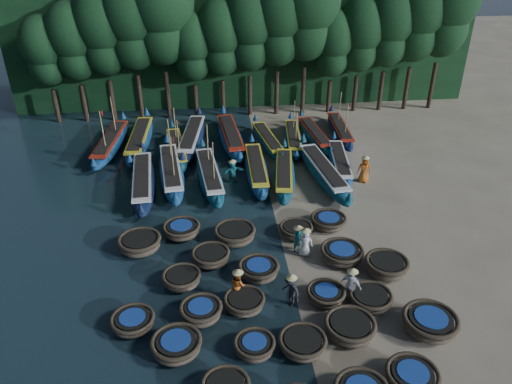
{
  "coord_description": "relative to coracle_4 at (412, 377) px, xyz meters",
  "views": [
    {
      "loc": [
        -3.68,
        -20.77,
        15.81
      ],
      "look_at": [
        -1.03,
        4.26,
        1.3
      ],
      "focal_mm": 35.0,
      "sensor_mm": 36.0,
      "label": 1
    }
  ],
  "objects": [
    {
      "name": "coracle_17",
      "position": [
        -5.06,
        6.87,
        0.05
      ],
      "size": [
        2.04,
        2.04,
        0.78
      ],
      "rotation": [
        0.0,
        0.0,
        0.01
      ],
      "color": "brown",
      "rests_on": "ground"
    },
    {
      "name": "tree_1",
      "position": [
        -17.21,
        28.69,
        6.24
      ],
      "size": [
        4.09,
        4.09,
        9.65
      ],
      "color": "black",
      "rests_on": "ground"
    },
    {
      "name": "tree_13",
      "position": [
        10.39,
        28.69,
        7.59
      ],
      "size": [
        4.92,
        4.92,
        11.6
      ],
      "color": "black",
      "rests_on": "ground"
    },
    {
      "name": "fisherman_5",
      "position": [
        -5.69,
        16.59,
        0.43
      ],
      "size": [
        1.55,
        0.91,
        1.79
      ],
      "rotation": [
        0.0,
        0.0,
        0.32
      ],
      "color": "#165C60",
      "rests_on": "ground"
    },
    {
      "name": "long_boat_15",
      "position": [
        -0.75,
        22.14,
        0.09
      ],
      "size": [
        2.05,
        7.35,
        3.14
      ],
      "rotation": [
        0.0,
        0.0,
        -0.11
      ],
      "color": "navy",
      "rests_on": "ground"
    },
    {
      "name": "coracle_22",
      "position": [
        -6.0,
        10.0,
        0.07
      ],
      "size": [
        2.74,
        2.74,
        0.83
      ],
      "rotation": [
        0.0,
        0.0,
        -0.39
      ],
      "color": "brown",
      "rests_on": "ground"
    },
    {
      "name": "coracle_21",
      "position": [
        -8.87,
        10.81,
        0.01
      ],
      "size": [
        2.48,
        2.48,
        0.72
      ],
      "rotation": [
        0.0,
        0.0,
        0.37
      ],
      "color": "brown",
      "rests_on": "ground"
    },
    {
      "name": "coracle_9",
      "position": [
        1.77,
        2.57,
        0.07
      ],
      "size": [
        2.65,
        2.65,
        0.82
      ],
      "rotation": [
        0.0,
        0.0,
        -0.22
      ],
      "color": "brown",
      "rests_on": "ground"
    },
    {
      "name": "coracle_7",
      "position": [
        -3.79,
        2.09,
        -0.01
      ],
      "size": [
        2.35,
        2.35,
        0.68
      ],
      "rotation": [
        0.0,
        0.0,
        0.32
      ],
      "color": "brown",
      "rests_on": "ground"
    },
    {
      "name": "tree_10",
      "position": [
        3.49,
        28.69,
        5.57
      ],
      "size": [
        3.68,
        3.68,
        8.68
      ],
      "color": "black",
      "rests_on": "ground"
    },
    {
      "name": "tree_8",
      "position": [
        -1.11,
        28.69,
        7.59
      ],
      "size": [
        4.92,
        4.92,
        11.6
      ],
      "color": "black",
      "rests_on": "ground"
    },
    {
      "name": "foliage_wall",
      "position": [
        -3.51,
        32.19,
        4.6
      ],
      "size": [
        40.0,
        3.0,
        10.0
      ],
      "primitive_type": "cube",
      "color": "black",
      "rests_on": "ground"
    },
    {
      "name": "tree_2",
      "position": [
        -14.91,
        28.69,
        6.92
      ],
      "size": [
        4.51,
        4.51,
        10.63
      ],
      "color": "black",
      "rests_on": "ground"
    },
    {
      "name": "long_boat_14",
      "position": [
        -2.73,
        21.9,
        0.1
      ],
      "size": [
        2.45,
        7.4,
        1.32
      ],
      "rotation": [
        0.0,
        0.0,
        0.16
      ],
      "color": "#0D454E",
      "rests_on": "ground"
    },
    {
      "name": "long_boat_11",
      "position": [
        -9.46,
        21.13,
        0.11
      ],
      "size": [
        2.26,
        7.61,
        3.26
      ],
      "rotation": [
        0.0,
        0.0,
        0.12
      ],
      "color": "#0D454E",
      "rests_on": "ground"
    },
    {
      "name": "long_boat_8",
      "position": [
        1.72,
        17.67,
        0.11
      ],
      "size": [
        2.24,
        7.61,
        1.35
      ],
      "rotation": [
        0.0,
        0.0,
        -0.12
      ],
      "color": "navy",
      "rests_on": "ground"
    },
    {
      "name": "ground",
      "position": [
        -3.51,
        8.69,
        -0.4
      ],
      "size": [
        120.0,
        120.0,
        0.0
      ],
      "primitive_type": "plane",
      "color": "gray",
      "rests_on": "ground"
    },
    {
      "name": "coracle_5",
      "position": [
        -8.87,
        2.47,
        0.03
      ],
      "size": [
        2.41,
        2.41,
        0.75
      ],
      "rotation": [
        0.0,
        0.0,
        -0.28
      ],
      "color": "brown",
      "rests_on": "ground"
    },
    {
      "name": "coracle_16",
      "position": [
        -7.35,
        8.24,
        0.01
      ],
      "size": [
        2.07,
        2.07,
        0.73
      ],
      "rotation": [
        0.0,
        0.0,
        -0.15
      ],
      "color": "brown",
      "rests_on": "ground"
    },
    {
      "name": "long_boat_6",
      "position": [
        -2.33,
        16.45,
        0.13
      ],
      "size": [
        2.58,
        7.9,
        1.41
      ],
      "rotation": [
        0.0,
        0.0,
        -0.16
      ],
      "color": "#0D454E",
      "rests_on": "ground"
    },
    {
      "name": "coracle_4",
      "position": [
        0.0,
        0.0,
        0.0
      ],
      "size": [
        2.55,
        2.55,
        0.7
      ],
      "rotation": [
        0.0,
        0.0,
        -0.43
      ],
      "color": "brown",
      "rests_on": "ground"
    },
    {
      "name": "coracle_12",
      "position": [
        -5.94,
        4.74,
        -0.01
      ],
      "size": [
        1.89,
        1.89,
        0.69
      ],
      "rotation": [
        0.0,
        0.0,
        0.06
      ],
      "color": "brown",
      "rests_on": "ground"
    },
    {
      "name": "fisherman_6",
      "position": [
        2.85,
        15.84,
        0.55
      ],
      "size": [
        1.03,
        0.88,
        1.99
      ],
      "rotation": [
        0.0,
        0.0,
        5.86
      ],
      "color": "#BE5A19",
      "rests_on": "ground"
    },
    {
      "name": "tree_9",
      "position": [
        1.19,
        28.69,
        8.27
      ],
      "size": [
        5.34,
        5.34,
        12.58
      ],
      "color": "black",
      "rests_on": "ground"
    },
    {
      "name": "long_boat_9",
      "position": [
        -14.32,
        22.46,
        0.19
      ],
      "size": [
        2.47,
        8.75,
        3.74
      ],
      "rotation": [
        0.0,
        0.0,
        -0.11
      ],
      "color": "navy",
      "rests_on": "ground"
    },
    {
      "name": "coracle_13",
      "position": [
        -2.19,
        4.85,
        -0.01
      ],
      "size": [
        2.01,
        2.01,
        0.67
      ],
      "rotation": [
        0.0,
        0.0,
        -0.23
      ],
      "color": "brown",
      "rests_on": "ground"
    },
    {
      "name": "fisherman_1",
      "position": [
        -2.8,
        8.81,
        0.47
      ],
      "size": [
        0.65,
        0.59,
        1.69
      ],
      "rotation": [
        0.0,
        0.0,
        0.56
      ],
      "color": "#165C60",
      "rests_on": "ground"
    },
    {
      "name": "long_boat_17",
      "position": [
        3.15,
        23.21,
        0.11
      ],
      "size": [
        1.69,
        7.66,
        3.26
      ],
      "rotation": [
        0.0,
        0.0,
        -0.05
      ],
      "color": "#0F163A",
      "rests_on": "ground"
    },
    {
      "name": "fisherman_3",
      "position": [
        -3.83,
        4.79,
        0.46
      ],
      "size": [
        1.06,
        1.22,
        1.84
      ],
      "rotation": [
        0.0,
        0.0,
        5.25
      ],
      "color": "black",
      "rests_on": "ground"
    },
    {
      "name": "long_boat_13",
      "position": [
        -5.44,
        22.73,
        0.2
      ],
      "size": [
        2.3,
        9.04,
        1.6
      ],
      "rotation": [
        0.0,
        0.0,
        0.08
      ],
      "color": "navy",
      "rests_on": "ground"
    },
    {
      "name": "tree_14",
      "position": [
        12.69,
        28.69,
        8.27
      ],
      "size": [
        5.34,
        5.34,
        12.58
      ],
      "color": "black",
      "rests_on": "ground"
    },
    {
      "name": "coracle_11",
      "position": [
        -7.87,
        4.31,
        0.04
      ],
      "size": [
        2.19,
        2.19,
        0.77
      ],
      "rotation": [
        0.0,
        0.0,
        -0.3
      ],
      "color": "brown",
      "rests_on": "ground"
    },
    {
      "name": "fisherman_0",
      "position": [
        -2.48,
        8.41,
        0.45
      ],
      "size": [
        0.89,
        0.74,
        1.77
      ],
      "rotation": [
        0.0,
        0.0,
        2.78
      ],
      "color": "silver",
      "rests_on": "ground"
    },
    {
      "name": "coracle_18",
      "position": [
        -0.69,
        7.78,
        0.02
      ],
      "size": [
        2.63,
        2.63,
        0.73
      ],
      "rotation": [
        0.0,
        0.0,
        -0.33
      ],
      "color": "brown",
      "rests_on": "ground"
    },
    {
      "name": "coracle_10",
      "position": [
        -10.78,
        4.08,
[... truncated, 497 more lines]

